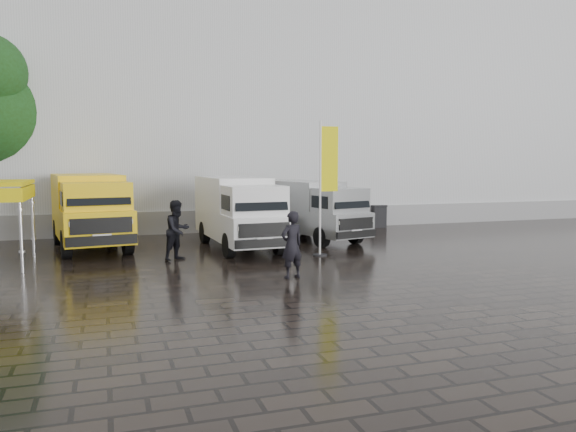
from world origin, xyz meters
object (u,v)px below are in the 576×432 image
at_px(wheelie_bin, 379,216).
at_px(person_tent, 178,230).
at_px(flagpole, 325,182).
at_px(van_yellow, 90,212).
at_px(van_silver, 312,211).
at_px(person_front, 292,245).
at_px(van_white, 239,213).

relative_size(wheelie_bin, person_tent, 0.56).
bearing_deg(wheelie_bin, flagpole, -117.17).
height_order(van_yellow, person_tent, van_yellow).
distance_m(van_silver, person_tent, 6.43).
bearing_deg(flagpole, wheelie_bin, 50.75).
height_order(van_yellow, flagpole, flagpole).
height_order(flagpole, person_front, flagpole).
distance_m(van_silver, wheelie_bin, 5.70).
height_order(van_white, person_front, van_white).
bearing_deg(flagpole, van_silver, 76.48).
bearing_deg(van_white, van_yellow, 160.14).
bearing_deg(person_front, person_tent, -72.33).
bearing_deg(person_front, van_white, -105.14).
bearing_deg(person_tent, van_yellow, 92.20).
bearing_deg(van_yellow, van_white, -25.24).
height_order(wheelie_bin, person_front, person_front).
bearing_deg(wheelie_bin, van_white, -139.30).
relative_size(van_silver, wheelie_bin, 5.10).
height_order(van_yellow, wheelie_bin, van_yellow).
bearing_deg(van_silver, person_tent, -167.68).
bearing_deg(flagpole, person_tent, 173.13).
height_order(flagpole, person_tent, flagpole).
bearing_deg(van_yellow, van_silver, -11.27).
xyz_separation_m(van_yellow, person_tent, (2.72, -3.43, -0.37)).
distance_m(person_front, person_tent, 4.59).
bearing_deg(wheelie_bin, van_silver, -133.35).
bearing_deg(van_white, wheelie_bin, 26.02).
height_order(person_front, person_tent, person_tent).
xyz_separation_m(van_silver, person_front, (-3.10, -6.73, -0.27)).
distance_m(flagpole, person_tent, 5.12).
xyz_separation_m(van_yellow, flagpole, (7.58, -4.02, 1.14)).
height_order(van_white, van_silver, van_white).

